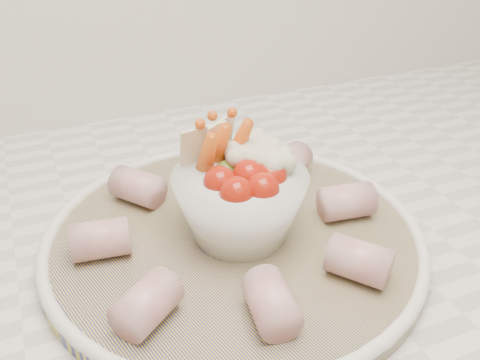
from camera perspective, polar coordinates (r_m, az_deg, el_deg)
name	(u,v)px	position (r m, az deg, el deg)	size (l,w,h in m)	color
serving_platter	(234,237)	(0.52, -0.66, -6.12)	(0.45, 0.45, 0.02)	navy
veggie_bowl	(242,194)	(0.50, 0.16, -1.55)	(0.13, 0.13, 0.11)	white
cured_meat_rolls	(233,219)	(0.51, -0.79, -4.15)	(0.29, 0.30, 0.04)	#B35260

